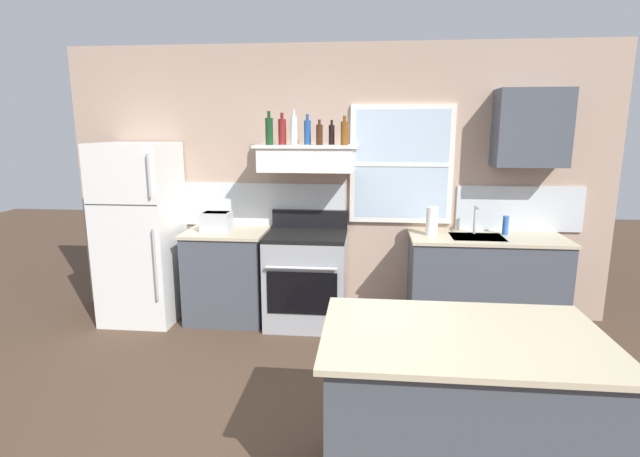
# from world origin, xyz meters

# --- Properties ---
(ground_plane) EXTENTS (16.00, 16.00, 0.00)m
(ground_plane) POSITION_xyz_m (0.00, 0.00, 0.00)
(ground_plane) COLOR #4C3828
(back_wall) EXTENTS (5.40, 0.11, 2.70)m
(back_wall) POSITION_xyz_m (0.03, 2.23, 1.35)
(back_wall) COLOR tan
(back_wall) RESTS_ON ground_plane
(refrigerator) EXTENTS (0.70, 0.72, 1.76)m
(refrigerator) POSITION_xyz_m (-1.90, 1.84, 0.88)
(refrigerator) COLOR white
(refrigerator) RESTS_ON ground_plane
(counter_left_of_stove) EXTENTS (0.79, 0.63, 0.91)m
(counter_left_of_stove) POSITION_xyz_m (-1.05, 1.90, 0.46)
(counter_left_of_stove) COLOR #474C56
(counter_left_of_stove) RESTS_ON ground_plane
(toaster) EXTENTS (0.30, 0.20, 0.19)m
(toaster) POSITION_xyz_m (-1.13, 1.87, 1.01)
(toaster) COLOR silver
(toaster) RESTS_ON counter_left_of_stove
(stove_range) EXTENTS (0.76, 0.69, 1.09)m
(stove_range) POSITION_xyz_m (-0.25, 1.86, 0.46)
(stove_range) COLOR #9EA0A5
(stove_range) RESTS_ON ground_plane
(range_hood_shelf) EXTENTS (0.96, 0.52, 0.24)m
(range_hood_shelf) POSITION_xyz_m (-0.25, 1.96, 1.62)
(range_hood_shelf) COLOR white
(bottle_dark_green_wine) EXTENTS (0.07, 0.07, 0.31)m
(bottle_dark_green_wine) POSITION_xyz_m (-0.60, 1.90, 1.88)
(bottle_dark_green_wine) COLOR #143819
(bottle_dark_green_wine) RESTS_ON range_hood_shelf
(bottle_red_label_wine) EXTENTS (0.07, 0.07, 0.30)m
(bottle_red_label_wine) POSITION_xyz_m (-0.49, 1.98, 1.87)
(bottle_red_label_wine) COLOR maroon
(bottle_red_label_wine) RESTS_ON range_hood_shelf
(bottle_clear_tall) EXTENTS (0.06, 0.06, 0.32)m
(bottle_clear_tall) POSITION_xyz_m (-0.37, 1.90, 1.88)
(bottle_clear_tall) COLOR silver
(bottle_clear_tall) RESTS_ON range_hood_shelf
(bottle_blue_liqueur) EXTENTS (0.07, 0.07, 0.28)m
(bottle_blue_liqueur) POSITION_xyz_m (-0.25, 2.01, 1.86)
(bottle_blue_liqueur) COLOR #1E478C
(bottle_blue_liqueur) RESTS_ON range_hood_shelf
(bottle_brown_stout) EXTENTS (0.06, 0.06, 0.23)m
(bottle_brown_stout) POSITION_xyz_m (-0.13, 1.91, 1.84)
(bottle_brown_stout) COLOR #381E0F
(bottle_brown_stout) RESTS_ON range_hood_shelf
(bottle_balsamic_dark) EXTENTS (0.06, 0.06, 0.23)m
(bottle_balsamic_dark) POSITION_xyz_m (-0.02, 2.02, 1.84)
(bottle_balsamic_dark) COLOR black
(bottle_balsamic_dark) RESTS_ON range_hood_shelf
(bottle_amber_wine) EXTENTS (0.07, 0.07, 0.27)m
(bottle_amber_wine) POSITION_xyz_m (0.10, 1.92, 1.86)
(bottle_amber_wine) COLOR brown
(bottle_amber_wine) RESTS_ON range_hood_shelf
(counter_right_with_sink) EXTENTS (1.43, 0.63, 0.91)m
(counter_right_with_sink) POSITION_xyz_m (1.45, 1.90, 0.46)
(counter_right_with_sink) COLOR #474C56
(counter_right_with_sink) RESTS_ON ground_plane
(sink_faucet) EXTENTS (0.03, 0.17, 0.28)m
(sink_faucet) POSITION_xyz_m (1.35, 2.00, 1.08)
(sink_faucet) COLOR silver
(sink_faucet) RESTS_ON counter_right_with_sink
(paper_towel_roll) EXTENTS (0.11, 0.11, 0.27)m
(paper_towel_roll) POSITION_xyz_m (0.93, 1.90, 1.04)
(paper_towel_roll) COLOR white
(paper_towel_roll) RESTS_ON counter_right_with_sink
(dish_soap_bottle) EXTENTS (0.06, 0.06, 0.18)m
(dish_soap_bottle) POSITION_xyz_m (1.63, 2.00, 1.00)
(dish_soap_bottle) COLOR blue
(dish_soap_bottle) RESTS_ON counter_right_with_sink
(kitchen_island) EXTENTS (1.40, 0.90, 0.91)m
(kitchen_island) POSITION_xyz_m (0.82, -0.35, 0.46)
(kitchen_island) COLOR #474C56
(kitchen_island) RESTS_ON ground_plane
(upper_cabinet_right) EXTENTS (0.64, 0.32, 0.70)m
(upper_cabinet_right) POSITION_xyz_m (1.80, 2.04, 1.90)
(upper_cabinet_right) COLOR #474C56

